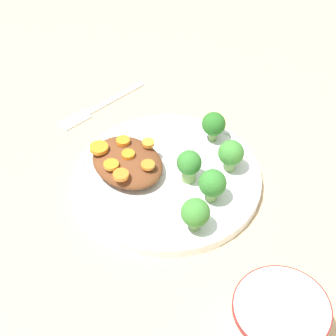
# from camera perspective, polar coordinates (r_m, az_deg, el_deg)

# --- Properties ---
(ground_plane) EXTENTS (4.00, 4.00, 0.00)m
(ground_plane) POSITION_cam_1_polar(r_m,az_deg,el_deg) (0.82, 0.00, -1.45)
(ground_plane) COLOR tan
(plate) EXTENTS (0.27, 0.27, 0.02)m
(plate) POSITION_cam_1_polar(r_m,az_deg,el_deg) (0.82, 0.00, -0.98)
(plate) COLOR white
(plate) RESTS_ON ground_plane
(dip_bowl) EXTENTS (0.11, 0.11, 0.05)m
(dip_bowl) POSITION_cam_1_polar(r_m,az_deg,el_deg) (0.67, 11.23, -14.66)
(dip_bowl) COLOR white
(dip_bowl) RESTS_ON ground_plane
(stew_mound) EXTENTS (0.12, 0.09, 0.03)m
(stew_mound) POSITION_cam_1_polar(r_m,az_deg,el_deg) (0.81, -4.15, 0.60)
(stew_mound) COLOR brown
(stew_mound) RESTS_ON plate
(broccoli_floret_0) EXTENTS (0.04, 0.04, 0.05)m
(broccoli_floret_0) POSITION_cam_1_polar(r_m,az_deg,el_deg) (0.79, 2.16, 0.35)
(broccoli_floret_0) COLOR #7FA85B
(broccoli_floret_0) RESTS_ON plate
(broccoli_floret_1) EXTENTS (0.04, 0.04, 0.05)m
(broccoli_floret_1) POSITION_cam_1_polar(r_m,az_deg,el_deg) (0.81, 6.41, 1.43)
(broccoli_floret_1) COLOR #7FA85B
(broccoli_floret_1) RESTS_ON plate
(broccoli_floret_2) EXTENTS (0.04, 0.04, 0.05)m
(broccoli_floret_2) POSITION_cam_1_polar(r_m,az_deg,el_deg) (0.85, 4.66, 4.42)
(broccoli_floret_2) COLOR #759E51
(broccoli_floret_2) RESTS_ON plate
(broccoli_floret_3) EXTENTS (0.04, 0.04, 0.05)m
(broccoli_floret_3) POSITION_cam_1_polar(r_m,az_deg,el_deg) (0.76, 4.54, -1.62)
(broccoli_floret_3) COLOR #759E51
(broccoli_floret_3) RESTS_ON plate
(broccoli_floret_4) EXTENTS (0.04, 0.04, 0.05)m
(broccoli_floret_4) POSITION_cam_1_polar(r_m,az_deg,el_deg) (0.73, 2.80, -4.61)
(broccoli_floret_4) COLOR #759E51
(broccoli_floret_4) RESTS_ON plate
(carrot_slice_0) EXTENTS (0.02, 0.02, 0.01)m
(carrot_slice_0) POSITION_cam_1_polar(r_m,az_deg,el_deg) (0.77, -4.81, -0.70)
(carrot_slice_0) COLOR orange
(carrot_slice_0) RESTS_ON stew_mound
(carrot_slice_1) EXTENTS (0.02, 0.02, 0.01)m
(carrot_slice_1) POSITION_cam_1_polar(r_m,az_deg,el_deg) (0.82, -4.59, 2.76)
(carrot_slice_1) COLOR orange
(carrot_slice_1) RESTS_ON stew_mound
(carrot_slice_2) EXTENTS (0.02, 0.02, 0.00)m
(carrot_slice_2) POSITION_cam_1_polar(r_m,az_deg,el_deg) (0.78, -2.05, 0.31)
(carrot_slice_2) COLOR orange
(carrot_slice_2) RESTS_ON stew_mound
(carrot_slice_3) EXTENTS (0.03, 0.03, 0.01)m
(carrot_slice_3) POSITION_cam_1_polar(r_m,az_deg,el_deg) (0.81, -7.02, 2.06)
(carrot_slice_3) COLOR orange
(carrot_slice_3) RESTS_ON stew_mound
(carrot_slice_4) EXTENTS (0.02, 0.02, 0.00)m
(carrot_slice_4) POSITION_cam_1_polar(r_m,az_deg,el_deg) (0.79, -5.79, 0.35)
(carrot_slice_4) COLOR orange
(carrot_slice_4) RESTS_ON stew_mound
(carrot_slice_5) EXTENTS (0.02, 0.02, 0.01)m
(carrot_slice_5) POSITION_cam_1_polar(r_m,az_deg,el_deg) (0.81, -2.24, 2.43)
(carrot_slice_5) COLOR orange
(carrot_slice_5) RESTS_ON stew_mound
(carrot_slice_6) EXTENTS (0.02, 0.02, 0.01)m
(carrot_slice_6) POSITION_cam_1_polar(r_m,az_deg,el_deg) (0.80, -4.07, 1.40)
(carrot_slice_6) COLOR orange
(carrot_slice_6) RESTS_ON stew_mound
(fork) EXTENTS (0.03, 0.17, 0.01)m
(fork) POSITION_cam_1_polar(r_m,az_deg,el_deg) (0.95, -7.35, 6.05)
(fork) COLOR silver
(fork) RESTS_ON ground_plane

